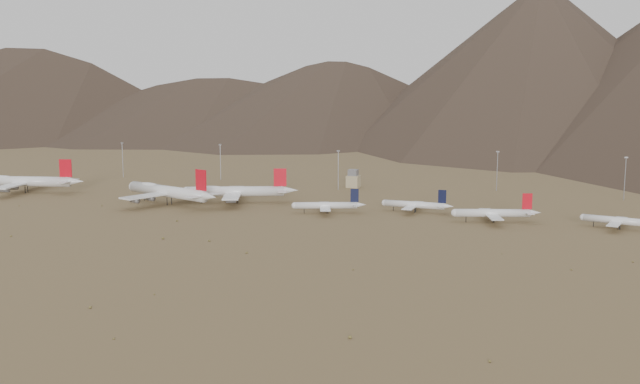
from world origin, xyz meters
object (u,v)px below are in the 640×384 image
(widebody_east, at_px, (236,191))
(control_tower, at_px, (353,180))
(narrowbody_a, at_px, (328,205))
(narrowbody_b, at_px, (416,205))
(widebody_west, at_px, (25,181))
(widebody_centre, at_px, (168,191))

(widebody_east, height_order, control_tower, widebody_east)
(narrowbody_a, distance_m, narrowbody_b, 47.11)
(widebody_west, height_order, widebody_east, widebody_west)
(widebody_west, relative_size, control_tower, 5.97)
(widebody_west, xyz_separation_m, widebody_east, (143.19, 6.78, -0.58))
(widebody_west, xyz_separation_m, narrowbody_a, (203.53, -8.12, -3.19))
(widebody_west, distance_m, narrowbody_a, 203.72)
(narrowbody_b, bearing_deg, widebody_centre, -168.99)
(narrowbody_a, bearing_deg, widebody_east, 146.22)
(widebody_east, bearing_deg, control_tower, 39.50)
(widebody_east, relative_size, control_tower, 5.30)
(widebody_east, relative_size, narrowbody_a, 1.68)
(widebody_east, height_order, narrowbody_b, widebody_east)
(widebody_centre, bearing_deg, widebody_west, -164.94)
(widebody_centre, height_order, control_tower, widebody_centre)
(narrowbody_a, bearing_deg, widebody_centre, 161.67)
(widebody_west, distance_m, narrowbody_b, 247.56)
(widebody_centre, relative_size, narrowbody_a, 1.87)
(widebody_west, xyz_separation_m, narrowbody_b, (247.37, 9.13, -3.25))
(widebody_west, height_order, narrowbody_a, widebody_west)
(narrowbody_a, height_order, control_tower, narrowbody_a)
(control_tower, bearing_deg, widebody_centre, -129.04)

